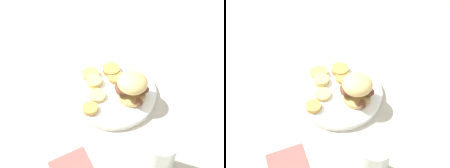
# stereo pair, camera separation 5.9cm
# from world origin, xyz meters

# --- Properties ---
(ground_plane) EXTENTS (4.00, 4.00, 0.00)m
(ground_plane) POSITION_xyz_m (0.00, 0.00, 0.00)
(ground_plane) COLOR #B2A899
(dinner_plate) EXTENTS (0.26, 0.26, 0.02)m
(dinner_plate) POSITION_xyz_m (0.00, 0.00, 0.01)
(dinner_plate) COLOR white
(dinner_plate) RESTS_ON ground_plane
(sandwich) EXTENTS (0.10, 0.11, 0.08)m
(sandwich) POSITION_xyz_m (-0.03, -0.06, 0.07)
(sandwich) COLOR tan
(sandwich) RESTS_ON dinner_plate
(potato_round_0) EXTENTS (0.05, 0.05, 0.01)m
(potato_round_0) POSITION_xyz_m (-0.03, 0.04, 0.03)
(potato_round_0) COLOR #DBB766
(potato_round_0) RESTS_ON dinner_plate
(potato_round_1) EXTENTS (0.05, 0.05, 0.01)m
(potato_round_1) POSITION_xyz_m (0.06, 0.06, 0.03)
(potato_round_1) COLOR tan
(potato_round_1) RESTS_ON dinner_plate
(potato_round_2) EXTENTS (0.06, 0.06, 0.01)m
(potato_round_2) POSITION_xyz_m (0.08, 0.00, 0.03)
(potato_round_2) COLOR #BC8942
(potato_round_2) RESTS_ON dinner_plate
(potato_round_3) EXTENTS (0.05, 0.05, 0.02)m
(potato_round_3) POSITION_xyz_m (0.03, 0.05, 0.03)
(potato_round_3) COLOR #DBB766
(potato_round_3) RESTS_ON dinner_plate
(potato_round_4) EXTENTS (0.05, 0.05, 0.01)m
(potato_round_4) POSITION_xyz_m (0.05, -0.01, 0.03)
(potato_round_4) COLOR #BC8942
(potato_round_4) RESTS_ON dinner_plate
(potato_round_5) EXTENTS (0.04, 0.04, 0.01)m
(potato_round_5) POSITION_xyz_m (-0.07, 0.06, 0.03)
(potato_round_5) COLOR #BC8942
(potato_round_5) RESTS_ON dinner_plate
(fork) EXTENTS (0.04, 0.15, 0.00)m
(fork) POSITION_xyz_m (0.22, -0.00, 0.00)
(fork) COLOR silver
(fork) RESTS_ON ground_plane
(drinking_glass) EXTENTS (0.07, 0.07, 0.13)m
(drinking_glass) POSITION_xyz_m (-0.24, -0.10, 0.07)
(drinking_glass) COLOR silver
(drinking_glass) RESTS_ON ground_plane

